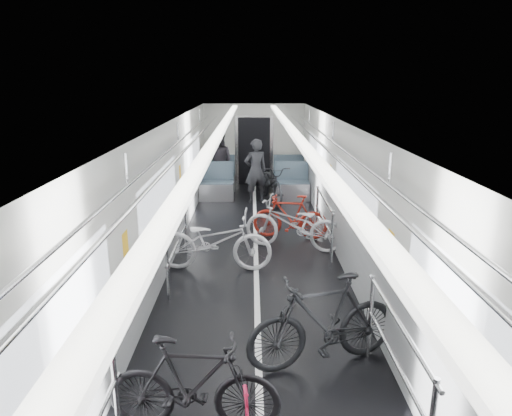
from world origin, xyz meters
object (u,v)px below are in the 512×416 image
at_px(bike_left_mid, 194,385).
at_px(bike_right_near, 323,321).
at_px(person_standing, 256,171).
at_px(bike_right_mid, 294,224).
at_px(person_seated, 218,162).
at_px(bike_right_far, 290,217).
at_px(bike_left_far, 214,241).
at_px(bike_aisle, 272,183).

bearing_deg(bike_left_mid, bike_right_near, -48.38).
bearing_deg(person_standing, bike_left_mid, 67.25).
relative_size(bike_right_mid, person_seated, 1.07).
bearing_deg(bike_right_far, bike_left_mid, -3.69).
relative_size(person_standing, person_seated, 0.94).
bearing_deg(person_standing, person_seated, -63.89).
distance_m(bike_left_mid, bike_right_mid, 4.77).
bearing_deg(bike_left_far, person_seated, 6.85).
relative_size(bike_right_mid, person_standing, 1.14).
distance_m(bike_left_mid, bike_left_far, 3.66).
bearing_deg(bike_right_mid, bike_left_far, -38.43).
relative_size(bike_left_mid, person_seated, 0.90).
xyz_separation_m(person_standing, person_seated, (-1.03, 1.05, 0.05)).
distance_m(bike_aisle, person_seated, 1.83).
height_order(bike_right_near, bike_aisle, bike_right_near).
relative_size(bike_right_mid, bike_right_far, 1.25).
xyz_separation_m(bike_right_far, person_standing, (-0.67, 2.84, 0.37)).
relative_size(bike_left_mid, bike_right_near, 0.88).
distance_m(bike_right_far, bike_aisle, 2.85).
bearing_deg(bike_right_near, bike_left_far, -168.89).
height_order(bike_right_near, person_standing, person_standing).
bearing_deg(person_seated, bike_right_mid, 120.51).
xyz_separation_m(bike_right_near, bike_aisle, (-0.27, 7.06, -0.04)).
xyz_separation_m(bike_aisle, person_seated, (-1.45, 1.05, 0.38)).
distance_m(bike_left_mid, bike_aisle, 8.12).
height_order(bike_left_far, bike_right_far, bike_left_far).
bearing_deg(bike_left_far, person_standing, -5.74).
relative_size(bike_left_mid, bike_right_far, 1.05).
relative_size(bike_left_far, bike_right_mid, 1.03).
relative_size(bike_right_near, person_standing, 1.08).
height_order(bike_left_far, bike_aisle, bike_left_far).
bearing_deg(bike_right_near, bike_left_mid, -69.59).
bearing_deg(person_seated, bike_right_far, 123.32).
relative_size(bike_left_far, bike_right_near, 1.08).
height_order(bike_left_mid, bike_right_far, bike_left_mid).
height_order(bike_left_far, person_standing, person_standing).
xyz_separation_m(bike_left_far, bike_right_mid, (1.40, 0.93, -0.01)).
xyz_separation_m(bike_right_mid, person_seated, (-1.71, 4.52, 0.38)).
xyz_separation_m(bike_left_far, bike_right_far, (1.39, 1.55, -0.05)).
relative_size(bike_left_mid, bike_left_far, 0.82).
relative_size(bike_right_near, bike_aisle, 0.94).
distance_m(bike_left_far, bike_right_near, 3.01).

